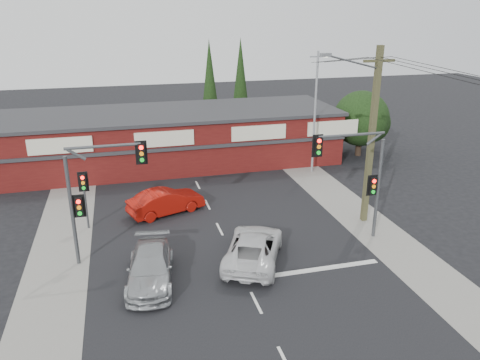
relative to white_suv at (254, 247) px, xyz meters
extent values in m
plane|color=black|center=(-0.89, -0.09, -0.74)|extent=(120.00, 120.00, 0.00)
cube|color=black|center=(-0.89, 4.91, -0.74)|extent=(14.00, 70.00, 0.01)
cube|color=gray|center=(-9.39, 4.91, -0.73)|extent=(3.00, 70.00, 0.02)
cube|color=gray|center=(7.61, 4.91, -0.73)|extent=(3.00, 70.00, 0.02)
cube|color=silver|center=(2.61, -1.59, -0.73)|extent=(6.50, 0.35, 0.01)
imported|color=silver|center=(0.00, 0.00, 0.00)|extent=(4.47, 5.89, 1.49)
imported|color=#A5A8AB|center=(-5.07, -0.63, -0.03)|extent=(2.64, 5.15, 1.43)
imported|color=#A5120A|center=(-3.54, 6.91, 0.02)|extent=(4.91, 3.11, 1.53)
cube|color=silver|center=(-0.89, -3.45, -0.73)|extent=(0.12, 1.60, 0.01)
cube|color=silver|center=(-0.89, 0.21, -0.73)|extent=(0.12, 1.60, 0.01)
cube|color=silver|center=(-0.89, 3.87, -0.73)|extent=(0.12, 1.60, 0.01)
cube|color=silver|center=(-0.89, 7.53, -0.73)|extent=(0.12, 1.60, 0.01)
cube|color=silver|center=(-0.89, 11.19, -0.73)|extent=(0.12, 1.60, 0.01)
cube|color=silver|center=(-0.89, 14.85, -0.73)|extent=(0.12, 1.60, 0.01)
cube|color=silver|center=(-0.89, 18.51, -0.73)|extent=(0.12, 1.60, 0.01)
cube|color=#4A100E|center=(-1.89, 16.91, 1.26)|extent=(26.00, 8.00, 4.00)
cube|color=#2D2D30|center=(-1.89, 16.91, 3.36)|extent=(26.40, 8.40, 0.25)
cube|color=#E8E4C5|center=(-9.89, 12.86, 2.36)|extent=(4.20, 0.12, 1.10)
cube|color=#E8E4C5|center=(-2.89, 12.86, 2.36)|extent=(4.20, 0.12, 1.10)
cube|color=#E8E4C5|center=(4.11, 12.86, 2.36)|extent=(4.20, 0.12, 1.10)
cube|color=#E8E4C5|center=(10.11, 12.86, 2.36)|extent=(4.20, 0.12, 1.10)
cube|color=#2D2D30|center=(-1.89, 12.81, 1.56)|extent=(26.00, 0.15, 0.25)
cylinder|color=#2D2116|center=(13.61, 14.91, 0.16)|extent=(0.50, 0.50, 1.80)
sphere|color=black|center=(13.61, 14.91, 2.46)|extent=(4.60, 4.60, 4.60)
sphere|color=black|center=(15.11, 15.91, 1.76)|extent=(3.40, 3.40, 3.40)
sphere|color=black|center=(12.31, 16.31, 1.56)|extent=(2.80, 2.80, 2.80)
cylinder|color=#2D2116|center=(2.61, 23.91, 0.26)|extent=(0.24, 0.24, 2.00)
cone|color=black|center=(2.61, 23.91, 4.76)|extent=(1.80, 1.80, 7.50)
cylinder|color=#2D2116|center=(6.11, 25.91, 0.26)|extent=(0.24, 0.24, 2.00)
cone|color=black|center=(6.11, 25.91, 4.76)|extent=(1.80, 1.80, 7.50)
cylinder|color=#47494C|center=(-8.39, 1.91, 2.01)|extent=(0.18, 0.18, 5.50)
cylinder|color=#47494C|center=(-6.69, 1.91, 5.11)|extent=(3.40, 0.14, 0.14)
cylinder|color=#47494C|center=(-7.88, 1.91, 4.81)|extent=(0.82, 0.14, 0.63)
cube|color=black|center=(-4.99, 1.91, 4.66)|extent=(0.32, 0.22, 0.95)
cube|color=black|center=(-4.99, 1.98, 4.66)|extent=(0.55, 0.04, 1.15)
cylinder|color=#FF0C07|center=(-4.99, 1.78, 4.96)|extent=(0.20, 0.06, 0.20)
cylinder|color=orange|center=(-4.99, 1.78, 4.66)|extent=(0.20, 0.06, 0.20)
cylinder|color=#0CE526|center=(-4.99, 1.78, 4.36)|extent=(0.20, 0.06, 0.20)
cube|color=black|center=(-8.04, 1.91, 2.26)|extent=(0.32, 0.22, 0.95)
cube|color=black|center=(-8.04, 1.98, 2.26)|extent=(0.55, 0.04, 1.15)
cylinder|color=#FF0C07|center=(-8.04, 1.78, 2.56)|extent=(0.20, 0.06, 0.20)
cylinder|color=orange|center=(-8.04, 1.78, 2.26)|extent=(0.20, 0.06, 0.20)
cylinder|color=#0CE526|center=(-8.04, 1.78, 1.96)|extent=(0.20, 0.06, 0.20)
cylinder|color=#47494C|center=(7.11, 0.91, 2.01)|extent=(0.18, 0.18, 5.50)
cylinder|color=#47494C|center=(5.31, 0.91, 5.11)|extent=(3.60, 0.14, 0.14)
cylinder|color=#47494C|center=(6.57, 0.91, 4.81)|extent=(0.82, 0.14, 0.63)
cube|color=black|center=(3.51, 0.91, 4.66)|extent=(0.32, 0.22, 0.95)
cube|color=black|center=(3.51, 0.98, 4.66)|extent=(0.55, 0.04, 1.15)
cylinder|color=#FF0C07|center=(3.51, 0.78, 4.96)|extent=(0.20, 0.06, 0.20)
cylinder|color=orange|center=(3.51, 0.78, 4.66)|extent=(0.20, 0.06, 0.20)
cylinder|color=#0CE526|center=(3.51, 0.78, 4.36)|extent=(0.20, 0.06, 0.20)
cube|color=black|center=(6.76, 0.91, 2.26)|extent=(0.32, 0.22, 0.95)
cube|color=black|center=(6.76, 0.98, 2.26)|extent=(0.55, 0.04, 1.15)
cylinder|color=#FF0C07|center=(6.76, 0.78, 2.56)|extent=(0.20, 0.06, 0.20)
cylinder|color=orange|center=(6.76, 0.78, 2.26)|extent=(0.20, 0.06, 0.20)
cylinder|color=#0CE526|center=(6.76, 0.78, 1.96)|extent=(0.20, 0.06, 0.20)
cylinder|color=#47494C|center=(-8.09, 5.91, 0.76)|extent=(0.12, 0.12, 3.00)
cube|color=black|center=(-8.09, 5.91, 2.06)|extent=(0.32, 0.22, 0.95)
cube|color=black|center=(-8.09, 5.98, 2.06)|extent=(0.55, 0.04, 1.15)
cylinder|color=#FF0C07|center=(-8.09, 5.78, 2.36)|extent=(0.20, 0.06, 0.20)
cylinder|color=orange|center=(-8.09, 5.78, 2.06)|extent=(0.20, 0.06, 0.20)
cylinder|color=#0CE526|center=(-8.09, 5.78, 1.76)|extent=(0.20, 0.06, 0.20)
cube|color=#4D4A2B|center=(7.61, 2.91, 4.26)|extent=(0.30, 0.30, 10.00)
cube|color=#4D4A2B|center=(7.61, 2.91, 8.46)|extent=(1.80, 0.14, 0.14)
cylinder|color=#47494C|center=(6.01, 2.76, 8.46)|extent=(3.23, 0.39, 0.89)
cube|color=slate|center=(4.41, 2.61, 8.86)|extent=(0.55, 0.25, 0.18)
cylinder|color=silver|center=(4.41, 2.61, 8.76)|extent=(0.28, 0.28, 0.05)
cylinder|color=gray|center=(8.11, 11.91, 3.76)|extent=(0.16, 0.16, 9.00)
cube|color=gray|center=(8.11, 11.91, 7.86)|extent=(1.20, 0.10, 0.10)
cylinder|color=black|center=(7.27, 7.41, 8.06)|extent=(0.73, 9.01, 1.22)
cylinder|color=black|center=(7.86, 7.41, 8.06)|extent=(0.52, 9.00, 1.22)
cylinder|color=black|center=(8.46, 7.41, 8.06)|extent=(0.31, 9.00, 1.22)
camera|label=1|loc=(-5.81, -19.60, 10.99)|focal=35.00mm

